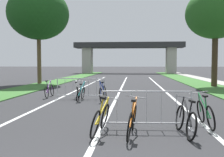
# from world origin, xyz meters

# --- Properties ---
(grass_verge_left) EXTENTS (2.59, 53.93, 0.05)m
(grass_verge_left) POSITION_xyz_m (-6.56, 22.06, 0.03)
(grass_verge_left) COLOR #386B2D
(grass_verge_left) RESTS_ON ground
(grass_verge_right) EXTENTS (2.59, 53.93, 0.05)m
(grass_verge_right) POSITION_xyz_m (6.56, 22.06, 0.03)
(grass_verge_right) COLOR #386B2D
(grass_verge_right) RESTS_ON ground
(sidewalk_path_right) EXTENTS (1.60, 53.93, 0.08)m
(sidewalk_path_right) POSITION_xyz_m (8.66, 22.06, 0.04)
(sidewalk_path_right) COLOR #9E9B93
(sidewalk_path_right) RESTS_ON ground
(lane_stripe_center) EXTENTS (0.14, 31.20, 0.01)m
(lane_stripe_center) POSITION_xyz_m (0.00, 15.60, 0.00)
(lane_stripe_center) COLOR silver
(lane_stripe_center) RESTS_ON ground
(lane_stripe_right_lane) EXTENTS (0.14, 31.20, 0.01)m
(lane_stripe_right_lane) POSITION_xyz_m (2.90, 15.60, 0.00)
(lane_stripe_right_lane) COLOR silver
(lane_stripe_right_lane) RESTS_ON ground
(lane_stripe_left_lane) EXTENTS (0.14, 31.20, 0.01)m
(lane_stripe_left_lane) POSITION_xyz_m (-2.90, 15.60, 0.00)
(lane_stripe_left_lane) COLOR silver
(lane_stripe_left_lane) RESTS_ON ground
(overpass_bridge) EXTENTS (19.60, 3.44, 5.58)m
(overpass_bridge) POSITION_xyz_m (0.00, 44.57, 4.10)
(overpass_bridge) COLOR #2D2D30
(overpass_bridge) RESTS_ON ground
(tree_left_oak_mid) EXTENTS (5.23, 5.23, 8.27)m
(tree_left_oak_mid) POSITION_xyz_m (-7.29, 19.40, 6.04)
(tree_left_oak_mid) COLOR brown
(tree_left_oak_mid) RESTS_ON ground
(tree_right_oak_near) EXTENTS (4.46, 4.46, 7.43)m
(tree_right_oak_near) POSITION_xyz_m (6.99, 17.72, 5.50)
(tree_right_oak_near) COLOR #3D2D1E
(tree_right_oak_near) RESTS_ON ground
(crowd_barrier_nearest) EXTENTS (2.44, 0.55, 1.05)m
(crowd_barrier_nearest) POSITION_xyz_m (1.22, 4.53, 0.52)
(crowd_barrier_nearest) COLOR #ADADB2
(crowd_barrier_nearest) RESTS_ON ground
(crowd_barrier_second) EXTENTS (2.44, 0.54, 1.05)m
(crowd_barrier_second) POSITION_xyz_m (-1.75, 10.26, 0.52)
(crowd_barrier_second) COLOR #ADADB2
(crowd_barrier_second) RESTS_ON ground
(bicycle_teal_0) EXTENTS (0.55, 1.60, 0.95)m
(bicycle_teal_0) POSITION_xyz_m (-1.63, 9.72, 0.36)
(bicycle_teal_0) COLOR black
(bicycle_teal_0) RESTS_ON ground
(bicycle_white_1) EXTENTS (0.64, 1.62, 0.94)m
(bicycle_white_1) POSITION_xyz_m (-2.00, 10.70, 0.35)
(bicycle_white_1) COLOR black
(bicycle_white_1) RESTS_ON ground
(bicycle_yellow_2) EXTENTS (0.63, 1.69, 0.99)m
(bicycle_yellow_2) POSITION_xyz_m (0.05, 4.03, 0.38)
(bicycle_yellow_2) COLOR black
(bicycle_yellow_2) RESTS_ON ground
(bicycle_black_3) EXTENTS (0.47, 1.67, 0.94)m
(bicycle_black_3) POSITION_xyz_m (2.16, 4.08, 0.37)
(bicycle_black_3) COLOR black
(bicycle_black_3) RESTS_ON ground
(bicycle_green_4) EXTENTS (0.55, 1.64, 0.97)m
(bicycle_green_4) POSITION_xyz_m (2.88, 5.00, 0.38)
(bicycle_green_4) COLOR black
(bicycle_green_4) RESTS_ON ground
(bicycle_blue_5) EXTENTS (0.49, 1.65, 1.03)m
(bicycle_blue_5) POSITION_xyz_m (-0.57, 9.72, 0.38)
(bicycle_blue_5) COLOR black
(bicycle_blue_5) RESTS_ON ground
(bicycle_orange_6) EXTENTS (0.53, 1.76, 0.94)m
(bicycle_orange_6) POSITION_xyz_m (0.84, 3.93, 0.38)
(bicycle_orange_6) COLOR black
(bicycle_orange_6) RESTS_ON ground
(bicycle_purple_7) EXTENTS (0.50, 1.70, 0.92)m
(bicycle_purple_7) POSITION_xyz_m (-3.56, 10.84, 0.36)
(bicycle_purple_7) COLOR black
(bicycle_purple_7) RESTS_ON ground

